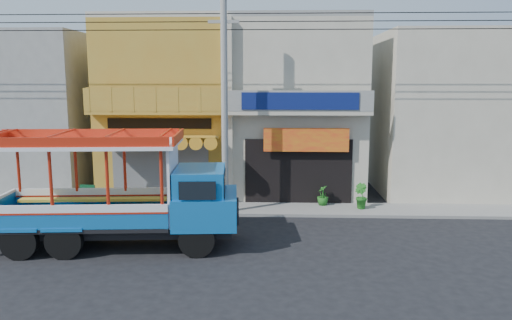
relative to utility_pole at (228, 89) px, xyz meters
The scene contains 12 objects.
ground 6.08m from the utility_pole, 75.53° to the right, with size 90.00×90.00×0.00m, color black.
sidewalk 5.09m from the utility_pole, 39.41° to the left, with size 30.00×2.00×0.12m, color slate.
shophouse_left 5.70m from the utility_pole, 124.03° to the left, with size 6.00×7.50×8.24m.
shophouse_right 5.54m from the utility_pole, 58.56° to the left, with size 6.00×6.75×8.24m.
party_pilaster 1.87m from the utility_pole, 95.46° to the left, with size 0.35×0.30×8.00m, color #B5AB94.
filler_building_left 11.25m from the utility_pole, 155.15° to the left, with size 6.00×6.00×7.60m, color gray.
filler_building_right 10.98m from the utility_pole, 25.50° to the left, with size 6.00×6.00×7.60m, color #B5AB94.
utility_pole is the anchor object (origin of this frame).
songthaew_truck 5.85m from the utility_pole, 124.16° to the right, with size 8.21×3.21×3.75m.
green_sign 7.44m from the utility_pole, behind, with size 0.65×0.36×0.99m.
potted_plant_b 7.00m from the utility_pole, ahead, with size 0.58×0.47×1.05m, color #1F631C.
potted_plant_c 6.07m from the utility_pole, 17.98° to the left, with size 0.48×0.48×0.85m, color #1F631C.
Camera 1 is at (1.02, -16.26, 5.37)m, focal length 35.00 mm.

